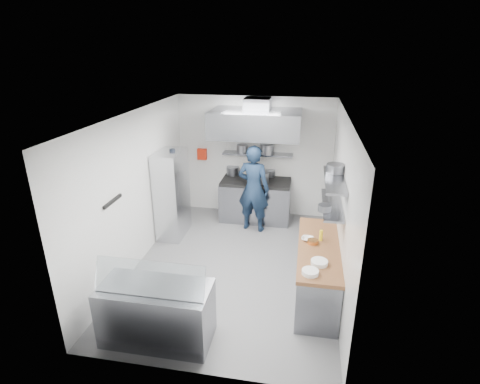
% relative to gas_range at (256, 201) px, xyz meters
% --- Properties ---
extents(floor, '(5.00, 5.00, 0.00)m').
position_rel_gas_range_xyz_m(floor, '(-0.10, -2.10, -0.45)').
color(floor, '#5B5B5E').
rests_on(floor, ground).
extents(ceiling, '(5.00, 5.00, 0.00)m').
position_rel_gas_range_xyz_m(ceiling, '(-0.10, -2.10, 2.35)').
color(ceiling, silver).
rests_on(ceiling, wall_back).
extents(wall_back, '(3.60, 2.80, 0.02)m').
position_rel_gas_range_xyz_m(wall_back, '(-0.10, 0.40, 0.95)').
color(wall_back, white).
rests_on(wall_back, floor).
extents(wall_front, '(3.60, 2.80, 0.02)m').
position_rel_gas_range_xyz_m(wall_front, '(-0.10, -4.60, 0.95)').
color(wall_front, white).
rests_on(wall_front, floor).
extents(wall_left, '(2.80, 5.00, 0.02)m').
position_rel_gas_range_xyz_m(wall_left, '(-1.90, -2.10, 0.95)').
color(wall_left, white).
rests_on(wall_left, floor).
extents(wall_right, '(2.80, 5.00, 0.02)m').
position_rel_gas_range_xyz_m(wall_right, '(1.70, -2.10, 0.95)').
color(wall_right, white).
rests_on(wall_right, floor).
extents(gas_range, '(1.60, 0.80, 0.90)m').
position_rel_gas_range_xyz_m(gas_range, '(0.00, 0.00, 0.00)').
color(gas_range, gray).
rests_on(gas_range, floor).
extents(cooktop, '(1.57, 0.78, 0.06)m').
position_rel_gas_range_xyz_m(cooktop, '(0.00, 0.00, 0.48)').
color(cooktop, black).
rests_on(cooktop, gas_range).
extents(stock_pot_left, '(0.30, 0.30, 0.20)m').
position_rel_gas_range_xyz_m(stock_pot_left, '(-0.60, 0.31, 0.61)').
color(stock_pot_left, slate).
rests_on(stock_pot_left, cooktop).
extents(stock_pot_mid, '(0.37, 0.37, 0.24)m').
position_rel_gas_range_xyz_m(stock_pot_mid, '(0.13, -0.07, 0.63)').
color(stock_pot_mid, slate).
rests_on(stock_pot_mid, cooktop).
extents(stock_pot_right, '(0.24, 0.24, 0.16)m').
position_rel_gas_range_xyz_m(stock_pot_right, '(0.29, 0.34, 0.59)').
color(stock_pot_right, slate).
rests_on(stock_pot_right, cooktop).
extents(over_range_shelf, '(1.60, 0.30, 0.04)m').
position_rel_gas_range_xyz_m(over_range_shelf, '(0.00, 0.24, 1.07)').
color(over_range_shelf, gray).
rests_on(over_range_shelf, wall_back).
extents(shelf_pot_a, '(0.26, 0.26, 0.18)m').
position_rel_gas_range_xyz_m(shelf_pot_a, '(-0.36, 0.24, 1.18)').
color(shelf_pot_a, slate).
rests_on(shelf_pot_a, over_range_shelf).
extents(shelf_pot_b, '(0.30, 0.30, 0.22)m').
position_rel_gas_range_xyz_m(shelf_pot_b, '(0.21, 0.21, 1.20)').
color(shelf_pot_b, slate).
rests_on(shelf_pot_b, over_range_shelf).
extents(extractor_hood, '(1.90, 1.15, 0.55)m').
position_rel_gas_range_xyz_m(extractor_hood, '(0.00, -0.18, 1.85)').
color(extractor_hood, gray).
rests_on(extractor_hood, wall_back).
extents(hood_duct, '(0.55, 0.55, 0.24)m').
position_rel_gas_range_xyz_m(hood_duct, '(0.00, 0.05, 2.23)').
color(hood_duct, slate).
rests_on(hood_duct, extractor_hood).
extents(red_firebox, '(0.22, 0.10, 0.26)m').
position_rel_gas_range_xyz_m(red_firebox, '(-1.35, 0.34, 0.97)').
color(red_firebox, red).
rests_on(red_firebox, wall_back).
extents(chef, '(0.78, 0.59, 1.92)m').
position_rel_gas_range_xyz_m(chef, '(0.02, -0.54, 0.51)').
color(chef, '#132339').
rests_on(chef, floor).
extents(wire_rack, '(0.50, 0.90, 1.85)m').
position_rel_gas_range_xyz_m(wire_rack, '(-1.63, -1.07, 0.48)').
color(wire_rack, silver).
rests_on(wire_rack, floor).
extents(rack_bin_a, '(0.15, 0.18, 0.16)m').
position_rel_gas_range_xyz_m(rack_bin_a, '(-1.63, -1.13, 0.35)').
color(rack_bin_a, white).
rests_on(rack_bin_a, wire_rack).
extents(rack_bin_b, '(0.15, 0.19, 0.17)m').
position_rel_gas_range_xyz_m(rack_bin_b, '(-1.63, -0.81, 0.85)').
color(rack_bin_b, yellow).
rests_on(rack_bin_b, wire_rack).
extents(rack_jar, '(0.12, 0.12, 0.18)m').
position_rel_gas_range_xyz_m(rack_jar, '(-1.58, -1.01, 1.35)').
color(rack_jar, black).
rests_on(rack_jar, wire_rack).
extents(knife_strip, '(0.04, 0.55, 0.05)m').
position_rel_gas_range_xyz_m(knife_strip, '(-1.88, -3.00, 1.10)').
color(knife_strip, black).
rests_on(knife_strip, wall_left).
extents(prep_counter_base, '(0.62, 2.00, 0.84)m').
position_rel_gas_range_xyz_m(prep_counter_base, '(1.38, -2.70, -0.03)').
color(prep_counter_base, gray).
rests_on(prep_counter_base, floor).
extents(prep_counter_top, '(0.65, 2.04, 0.06)m').
position_rel_gas_range_xyz_m(prep_counter_top, '(1.38, -2.70, 0.42)').
color(prep_counter_top, brown).
rests_on(prep_counter_top, prep_counter_base).
extents(plate_stack_a, '(0.23, 0.23, 0.06)m').
position_rel_gas_range_xyz_m(plate_stack_a, '(1.24, -3.50, 0.48)').
color(plate_stack_a, white).
rests_on(plate_stack_a, prep_counter_top).
extents(plate_stack_b, '(0.24, 0.24, 0.06)m').
position_rel_gas_range_xyz_m(plate_stack_b, '(1.37, -3.22, 0.48)').
color(plate_stack_b, white).
rests_on(plate_stack_b, prep_counter_top).
extents(copper_pan, '(0.17, 0.17, 0.06)m').
position_rel_gas_range_xyz_m(copper_pan, '(1.28, -2.62, 0.48)').
color(copper_pan, orange).
rests_on(copper_pan, prep_counter_top).
extents(squeeze_bottle, '(0.05, 0.05, 0.18)m').
position_rel_gas_range_xyz_m(squeeze_bottle, '(1.40, -2.50, 0.54)').
color(squeeze_bottle, yellow).
rests_on(squeeze_bottle, prep_counter_top).
extents(mixing_bowl, '(0.22, 0.22, 0.05)m').
position_rel_gas_range_xyz_m(mixing_bowl, '(1.20, -2.53, 0.47)').
color(mixing_bowl, white).
rests_on(mixing_bowl, prep_counter_top).
extents(wall_shelf_lower, '(0.30, 1.30, 0.04)m').
position_rel_gas_range_xyz_m(wall_shelf_lower, '(1.54, -2.40, 1.05)').
color(wall_shelf_lower, gray).
rests_on(wall_shelf_lower, wall_right).
extents(wall_shelf_upper, '(0.30, 1.30, 0.04)m').
position_rel_gas_range_xyz_m(wall_shelf_upper, '(1.54, -2.40, 1.47)').
color(wall_shelf_upper, gray).
rests_on(wall_shelf_upper, wall_right).
extents(shelf_pot_c, '(0.20, 0.20, 0.10)m').
position_rel_gas_range_xyz_m(shelf_pot_c, '(1.41, -2.72, 1.12)').
color(shelf_pot_c, slate).
rests_on(shelf_pot_c, wall_shelf_lower).
extents(shelf_pot_d, '(0.29, 0.29, 0.14)m').
position_rel_gas_range_xyz_m(shelf_pot_d, '(1.56, -2.11, 1.56)').
color(shelf_pot_d, slate).
rests_on(shelf_pot_d, wall_shelf_upper).
extents(display_case, '(1.50, 0.70, 0.85)m').
position_rel_gas_range_xyz_m(display_case, '(-0.79, -4.10, -0.03)').
color(display_case, gray).
rests_on(display_case, floor).
extents(display_glass, '(1.47, 0.19, 0.42)m').
position_rel_gas_range_xyz_m(display_glass, '(-0.79, -4.22, 0.62)').
color(display_glass, silver).
rests_on(display_glass, display_case).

